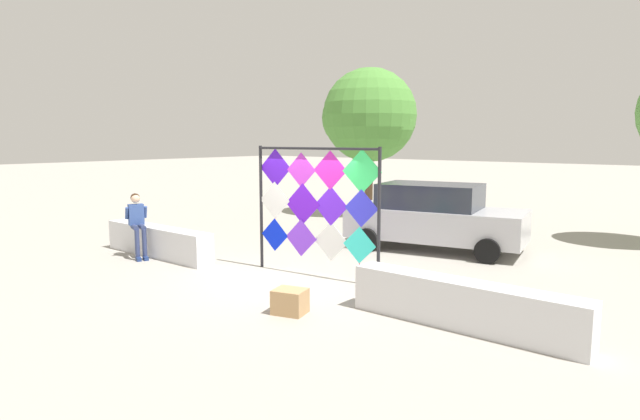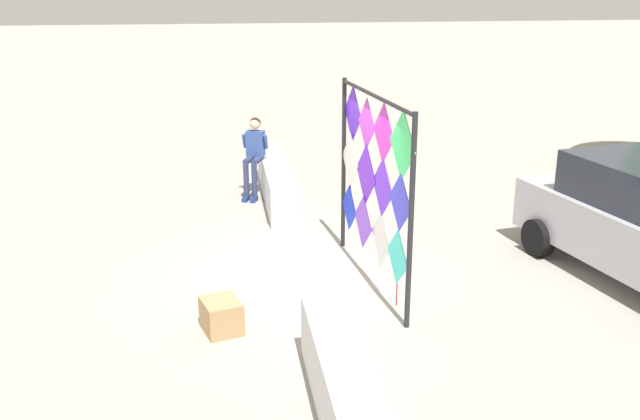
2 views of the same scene
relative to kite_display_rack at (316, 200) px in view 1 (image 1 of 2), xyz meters
name	(u,v)px [view 1 (image 1 of 2)]	position (x,y,z in m)	size (l,w,h in m)	color
ground	(284,281)	(-0.25, -0.74, -1.64)	(120.00, 120.00, 0.00)	#9E998E
plaza_ledge_left	(158,241)	(-4.33, -1.02, -1.26)	(3.76, 0.51, 0.75)	silver
plaza_ledge_right	(464,305)	(3.83, -1.02, -1.26)	(3.76, 0.51, 0.75)	silver
kite_display_rack	(316,200)	(0.00, 0.00, 0.00)	(3.08, 0.37, 2.79)	#232328
seated_vendor	(137,220)	(-4.54, -1.43, -0.69)	(0.76, 0.60, 1.60)	navy
parked_car	(434,216)	(0.67, 4.11, -0.75)	(4.83, 2.86, 1.76)	#B7B7BC
cardboard_box_large	(290,301)	(1.26, -2.20, -1.43)	(0.53, 0.44, 0.42)	tan
tree_palm_like	(371,116)	(-4.45, 8.65, 2.18)	(3.58, 3.78, 5.63)	brown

